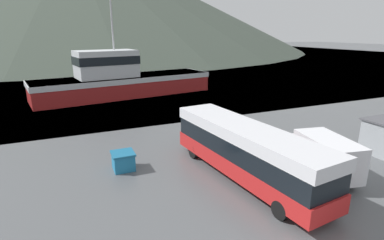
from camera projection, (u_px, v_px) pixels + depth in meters
The scene contains 6 objects.
water_surface at pixel (79, 51), 132.95m from camera, with size 240.00×240.00×0.00m, color slate.
tour_bus at pixel (245, 149), 16.94m from camera, with size 3.70×11.51×3.13m.
delivery_van at pixel (321, 153), 17.64m from camera, with size 3.09×5.97×2.40m.
fishing_boat at pixel (121, 79), 39.25m from camera, with size 23.79×9.54×11.87m.
storage_bin at pixel (123, 161), 18.34m from camera, with size 1.35×1.38×1.11m.
small_boat at pixel (164, 82), 47.91m from camera, with size 7.95×4.75×0.86m.
Camera 1 is at (-8.10, -4.36, 8.15)m, focal length 28.00 mm.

